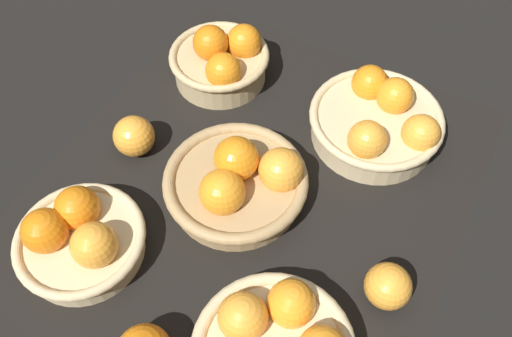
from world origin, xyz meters
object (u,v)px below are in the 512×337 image
Objects in this scene: basket_near_right at (378,121)px; loose_orange_side_gap at (388,286)px; basket_center at (239,181)px; loose_orange_front_gap at (134,136)px; basket_far_right at (222,61)px; basket_far_left at (79,238)px.

basket_near_right is 32.78cm from loose_orange_side_gap.
basket_center reaches higher than loose_orange_front_gap.
basket_near_right reaches higher than loose_orange_side_gap.
basket_far_right is 33.88cm from basket_near_right.
loose_orange_front_gap is (21.52, 5.06, -0.16)cm from basket_far_left.
basket_far_left is 49.41cm from loose_orange_side_gap.
loose_orange_front_gap is at bearing 169.95° from basket_far_right.
basket_center is at bearing -37.62° from basket_far_left.
basket_center is (-23.65, -17.78, -0.84)cm from basket_far_right.
basket_far_right reaches higher than loose_orange_side_gap.
basket_far_left is 2.75× the size of loose_orange_front_gap.
loose_orange_side_gap is at bearing -121.64° from basket_far_right.
basket_near_right is at bearing 24.23° from loose_orange_side_gap.
basket_center reaches higher than basket_far_left.
basket_far_right is at bearing 0.96° from basket_far_left.
basket_near_right reaches higher than loose_orange_front_gap.
loose_orange_front_gap is (-0.57, 22.07, -0.18)cm from basket_center.
basket_center is at bearing -143.06° from basket_far_right.
basket_center is 3.45× the size of loose_orange_side_gap.
basket_far_right is 24.62cm from loose_orange_front_gap.
loose_orange_side_gap is (16.58, -46.55, -0.35)cm from basket_far_left.
loose_orange_side_gap is (-5.50, -29.53, -0.36)cm from basket_center.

